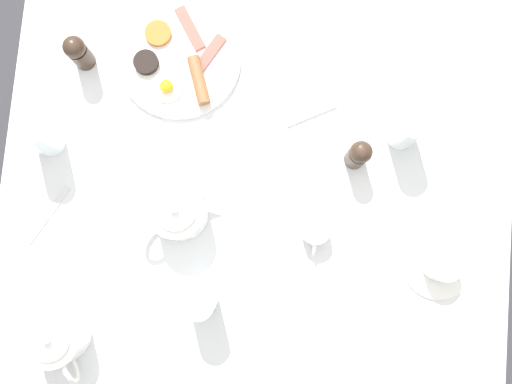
{
  "coord_description": "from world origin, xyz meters",
  "views": [
    {
      "loc": [
        0.14,
        0.01,
        2.08
      ],
      "look_at": [
        0.0,
        0.0,
        0.79
      ],
      "focal_mm": 42.0,
      "sensor_mm": 36.0,
      "label": 1
    }
  ],
  "objects_px": {
    "salt_grinder": "(78,52)",
    "teapot_far": "(57,337)",
    "fork_by_plate": "(278,372)",
    "water_glass_short": "(200,302)",
    "breakfast_plate": "(179,60)",
    "teacup_with_saucer_left": "(441,263)",
    "water_glass_tall": "(40,136)",
    "creamer_jug": "(315,231)",
    "knife_by_plate": "(421,364)",
    "teapot_near": "(178,212)",
    "napkin_folded": "(306,100)",
    "spoon_for_tea": "(47,216)",
    "wine_glass_spare": "(408,129)",
    "pepper_grinder": "(359,155)"
  },
  "relations": [
    {
      "from": "wine_glass_spare",
      "to": "knife_by_plate",
      "type": "height_order",
      "value": "wine_glass_spare"
    },
    {
      "from": "salt_grinder",
      "to": "water_glass_tall",
      "type": "bearing_deg",
      "value": -16.19
    },
    {
      "from": "pepper_grinder",
      "to": "fork_by_plate",
      "type": "height_order",
      "value": "pepper_grinder"
    },
    {
      "from": "wine_glass_spare",
      "to": "fork_by_plate",
      "type": "relative_size",
      "value": 0.8
    },
    {
      "from": "breakfast_plate",
      "to": "teacup_with_saucer_left",
      "type": "xyz_separation_m",
      "value": [
        0.4,
        0.6,
        0.02
      ]
    },
    {
      "from": "teapot_far",
      "to": "fork_by_plate",
      "type": "distance_m",
      "value": 0.47
    },
    {
      "from": "teacup_with_saucer_left",
      "to": "wine_glass_spare",
      "type": "xyz_separation_m",
      "value": [
        -0.28,
        -0.1,
        0.04
      ]
    },
    {
      "from": "teacup_with_saucer_left",
      "to": "breakfast_plate",
      "type": "bearing_deg",
      "value": -123.63
    },
    {
      "from": "teapot_near",
      "to": "knife_by_plate",
      "type": "relative_size",
      "value": 0.82
    },
    {
      "from": "water_glass_short",
      "to": "creamer_jug",
      "type": "relative_size",
      "value": 1.63
    },
    {
      "from": "water_glass_short",
      "to": "pepper_grinder",
      "type": "distance_m",
      "value": 0.45
    },
    {
      "from": "napkin_folded",
      "to": "spoon_for_tea",
      "type": "xyz_separation_m",
      "value": [
        0.31,
        -0.55,
        -0.0
      ]
    },
    {
      "from": "teacup_with_saucer_left",
      "to": "salt_grinder",
      "type": "distance_m",
      "value": 0.9
    },
    {
      "from": "salt_grinder",
      "to": "teapot_far",
      "type": "bearing_deg",
      "value": 2.34
    },
    {
      "from": "teapot_near",
      "to": "teacup_with_saucer_left",
      "type": "relative_size",
      "value": 1.1
    },
    {
      "from": "water_glass_tall",
      "to": "napkin_folded",
      "type": "relative_size",
      "value": 0.94
    },
    {
      "from": "pepper_grinder",
      "to": "napkin_folded",
      "type": "relative_size",
      "value": 0.79
    },
    {
      "from": "teapot_far",
      "to": "teapot_near",
      "type": "bearing_deg",
      "value": -68.63
    },
    {
      "from": "breakfast_plate",
      "to": "fork_by_plate",
      "type": "xyz_separation_m",
      "value": [
        0.66,
        0.28,
        -0.01
      ]
    },
    {
      "from": "teacup_with_saucer_left",
      "to": "salt_grinder",
      "type": "height_order",
      "value": "salt_grinder"
    },
    {
      "from": "spoon_for_tea",
      "to": "creamer_jug",
      "type": "bearing_deg",
      "value": 91.49
    },
    {
      "from": "water_glass_short",
      "to": "fork_by_plate",
      "type": "relative_size",
      "value": 0.81
    },
    {
      "from": "pepper_grinder",
      "to": "spoon_for_tea",
      "type": "bearing_deg",
      "value": -74.54
    },
    {
      "from": "water_glass_short",
      "to": "teapot_near",
      "type": "bearing_deg",
      "value": -159.71
    },
    {
      "from": "teapot_near",
      "to": "knife_by_plate",
      "type": "xyz_separation_m",
      "value": [
        0.27,
        0.54,
        -0.05
      ]
    },
    {
      "from": "water_glass_tall",
      "to": "knife_by_plate",
      "type": "relative_size",
      "value": 0.65
    },
    {
      "from": "teapot_near",
      "to": "creamer_jug",
      "type": "xyz_separation_m",
      "value": [
        0.01,
        0.29,
        -0.03
      ]
    },
    {
      "from": "creamer_jug",
      "to": "fork_by_plate",
      "type": "bearing_deg",
      "value": -10.25
    },
    {
      "from": "breakfast_plate",
      "to": "salt_grinder",
      "type": "bearing_deg",
      "value": -85.64
    },
    {
      "from": "spoon_for_tea",
      "to": "teacup_with_saucer_left",
      "type": "bearing_deg",
      "value": 87.99
    },
    {
      "from": "creamer_jug",
      "to": "napkin_folded",
      "type": "distance_m",
      "value": 0.29
    },
    {
      "from": "napkin_folded",
      "to": "wine_glass_spare",
      "type": "bearing_deg",
      "value": 74.17
    },
    {
      "from": "napkin_folded",
      "to": "fork_by_plate",
      "type": "distance_m",
      "value": 0.59
    },
    {
      "from": "teapot_near",
      "to": "knife_by_plate",
      "type": "bearing_deg",
      "value": -64.93
    },
    {
      "from": "salt_grinder",
      "to": "fork_by_plate",
      "type": "relative_size",
      "value": 0.68
    },
    {
      "from": "napkin_folded",
      "to": "fork_by_plate",
      "type": "height_order",
      "value": "napkin_folded"
    },
    {
      "from": "water_glass_tall",
      "to": "teacup_with_saucer_left",
      "type": "bearing_deg",
      "value": 77.38
    },
    {
      "from": "pepper_grinder",
      "to": "spoon_for_tea",
      "type": "xyz_separation_m",
      "value": [
        0.18,
        -0.66,
        -0.06
      ]
    },
    {
      "from": "teapot_far",
      "to": "water_glass_tall",
      "type": "xyz_separation_m",
      "value": [
        -0.41,
        -0.08,
        0.02
      ]
    },
    {
      "from": "wine_glass_spare",
      "to": "creamer_jug",
      "type": "relative_size",
      "value": 1.6
    },
    {
      "from": "water_glass_tall",
      "to": "water_glass_short",
      "type": "distance_m",
      "value": 0.49
    },
    {
      "from": "water_glass_tall",
      "to": "teapot_near",
      "type": "bearing_deg",
      "value": 65.89
    },
    {
      "from": "creamer_jug",
      "to": "teapot_near",
      "type": "bearing_deg",
      "value": -92.66
    },
    {
      "from": "fork_by_plate",
      "to": "knife_by_plate",
      "type": "bearing_deg",
      "value": 97.97
    },
    {
      "from": "wine_glass_spare",
      "to": "salt_grinder",
      "type": "bearing_deg",
      "value": -98.79
    },
    {
      "from": "water_glass_tall",
      "to": "water_glass_short",
      "type": "relative_size",
      "value": 1.01
    },
    {
      "from": "teapot_far",
      "to": "salt_grinder",
      "type": "bearing_deg",
      "value": -27.54
    },
    {
      "from": "fork_by_plate",
      "to": "water_glass_short",
      "type": "bearing_deg",
      "value": -128.29
    },
    {
      "from": "fork_by_plate",
      "to": "pepper_grinder",
      "type": "bearing_deg",
      "value": 164.46
    },
    {
      "from": "teapot_near",
      "to": "water_glass_short",
      "type": "xyz_separation_m",
      "value": [
        0.18,
        0.07,
        0.02
      ]
    }
  ]
}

